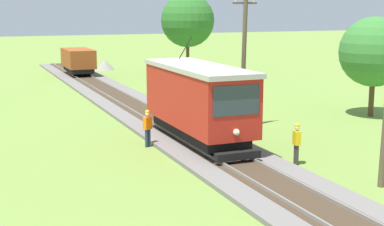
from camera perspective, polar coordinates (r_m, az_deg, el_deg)
red_tram at (r=26.37m, az=0.62°, el=1.37°), size 2.60×8.54×4.79m
freight_car at (r=54.23m, az=-11.56°, el=5.29°), size 2.40×5.20×2.31m
utility_pole_mid at (r=29.99m, az=5.32°, el=5.77°), size 1.40×0.51×7.64m
gravel_pile at (r=59.85m, az=-8.89°, el=4.92°), size 2.06×2.06×1.14m
track_worker at (r=23.64m, az=10.65°, el=-2.90°), size 0.31×0.42×1.78m
second_worker at (r=26.26m, az=-4.56°, el=-1.39°), size 0.45×0.38×1.78m
tree_left_near at (r=55.55m, az=-0.45°, el=9.46°), size 5.28×5.28×7.91m
tree_right_far at (r=35.02m, az=18.14°, el=5.96°), size 4.17×4.17×5.99m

